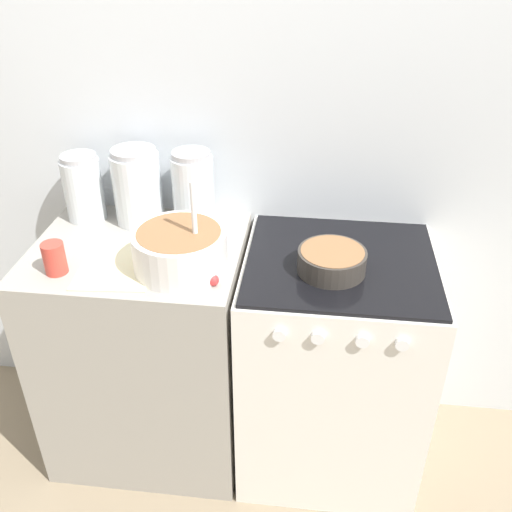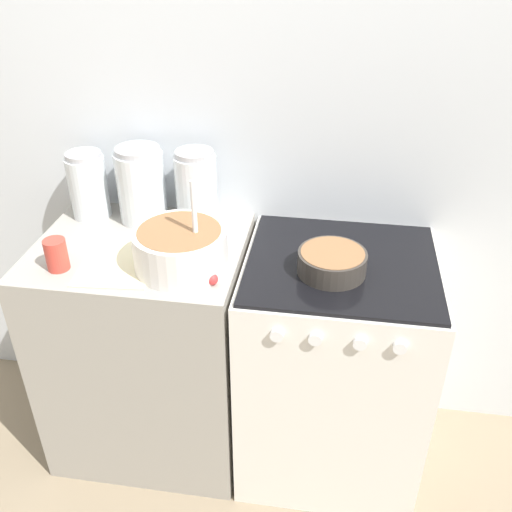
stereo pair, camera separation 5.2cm
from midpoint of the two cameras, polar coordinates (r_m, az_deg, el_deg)
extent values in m
plane|color=gray|center=(2.30, -1.87, -23.26)|extent=(12.00, 12.00, 0.00)
cube|color=silver|center=(2.04, 0.71, 12.14)|extent=(4.42, 0.05, 2.40)
cube|color=#9E998E|center=(2.23, -9.79, -8.92)|extent=(0.71, 0.59, 0.90)
cube|color=white|center=(2.15, 8.35, -10.92)|extent=(0.64, 0.59, 0.89)
cube|color=black|center=(1.87, 9.40, -0.75)|extent=(0.61, 0.56, 0.01)
cylinder|color=white|center=(1.67, 2.98, -7.92)|extent=(0.04, 0.02, 0.04)
cylinder|color=white|center=(1.67, 6.83, -8.25)|extent=(0.04, 0.02, 0.04)
cylinder|color=white|center=(1.67, 11.23, -8.58)|extent=(0.04, 0.02, 0.04)
cylinder|color=white|center=(1.69, 15.05, -8.83)|extent=(0.04, 0.02, 0.04)
cylinder|color=white|center=(1.80, -6.74, 0.68)|extent=(0.30, 0.30, 0.13)
cylinder|color=#8C603D|center=(1.78, -6.80, 1.54)|extent=(0.26, 0.26, 0.07)
cylinder|color=white|center=(1.74, -5.28, 3.25)|extent=(0.02, 0.02, 0.28)
cylinder|color=#38332D|center=(1.79, 8.42, -0.66)|extent=(0.22, 0.22, 0.07)
cylinder|color=#8C603D|center=(1.79, 8.44, -0.46)|extent=(0.20, 0.20, 0.06)
cylinder|color=silver|center=(2.16, -15.74, 6.63)|extent=(0.14, 0.14, 0.23)
cylinder|color=olive|center=(2.18, -15.57, 5.56)|extent=(0.12, 0.12, 0.14)
cylinder|color=#B2B2B7|center=(2.11, -16.23, 9.63)|extent=(0.12, 0.12, 0.02)
cylinder|color=silver|center=(2.08, -10.68, 6.79)|extent=(0.17, 0.17, 0.26)
cylinder|color=silver|center=(2.10, -10.55, 5.53)|extent=(0.15, 0.15, 0.15)
cylinder|color=#B2B2B7|center=(2.03, -11.07, 10.31)|extent=(0.15, 0.15, 0.02)
cylinder|color=silver|center=(2.02, -5.24, 6.51)|extent=(0.15, 0.15, 0.26)
cylinder|color=tan|center=(2.05, -5.18, 5.22)|extent=(0.13, 0.13, 0.15)
cylinder|color=#B2B2B7|center=(1.97, -5.44, 10.14)|extent=(0.13, 0.13, 0.02)
cylinder|color=#CC3F33|center=(1.88, -18.59, 0.13)|extent=(0.07, 0.07, 0.10)
cube|color=beige|center=(1.88, -12.76, -0.65)|extent=(0.26, 0.31, 0.01)
cylinder|color=red|center=(1.75, -5.31, -2.51)|extent=(0.09, 0.01, 0.01)
sphere|color=red|center=(1.73, -3.54, -2.35)|extent=(0.04, 0.04, 0.04)
camera|label=1|loc=(0.03, -89.17, 0.52)|focal=40.00mm
camera|label=2|loc=(0.03, 90.83, -0.52)|focal=40.00mm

